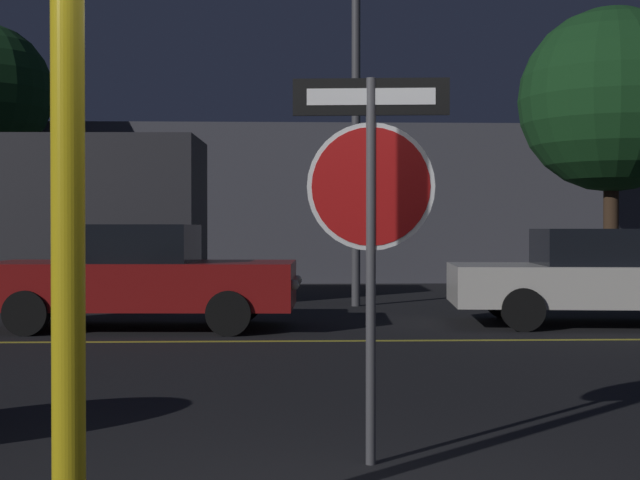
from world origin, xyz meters
The scene contains 9 objects.
road_center_stripe centered at (0.00, 7.24, 0.00)m, with size 42.11×0.12×0.01m, color gold.
stop_sign centered at (0.25, 1.38, 1.65)m, with size 0.93×0.10×2.31m.
yellow_pole_left centered at (-1.16, -0.17, 1.52)m, with size 0.14×0.14×3.05m, color yellow.
passing_car_2 centered at (-2.35, 8.79, 0.73)m, with size 4.49×2.16×1.47m.
passing_car_3 centered at (4.51, 8.98, 0.71)m, with size 4.94×2.37×1.41m.
delivery_truck centered at (-5.03, 12.86, 1.63)m, with size 6.39×2.63×3.09m.
street_lamp centered at (1.00, 12.31, 4.48)m, with size 0.42×0.42×7.27m.
tree_1 centered at (6.73, 15.05, 4.18)m, with size 3.96×3.96×6.17m.
building_backdrop centered at (0.46, 21.34, 2.08)m, with size 37.89×4.66×4.16m, color #4C4C56.
Camera 1 is at (-0.24, -3.92, 1.41)m, focal length 50.00 mm.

